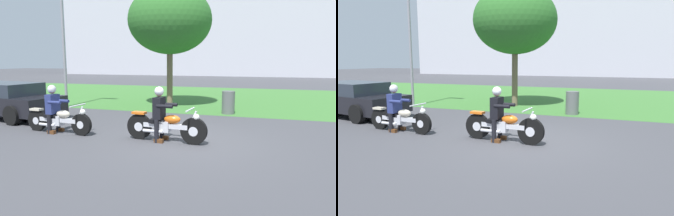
% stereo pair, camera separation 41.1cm
% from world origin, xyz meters
% --- Properties ---
extents(ground, '(120.00, 120.00, 0.00)m').
position_xyz_m(ground, '(0.00, 0.00, 0.00)').
color(ground, '#424247').
extents(grass_verge, '(60.00, 12.00, 0.01)m').
position_xyz_m(grass_verge, '(0.00, 9.89, 0.00)').
color(grass_verge, '#3D7533').
rests_on(grass_verge, ground).
extents(stadium_facade, '(61.17, 8.00, 13.67)m').
position_xyz_m(stadium_facade, '(3.16, 36.98, 6.84)').
color(stadium_facade, silver).
rests_on(stadium_facade, ground).
extents(motorcycle_lead, '(2.19, 0.66, 0.90)m').
position_xyz_m(motorcycle_lead, '(-0.42, -0.22, 0.41)').
color(motorcycle_lead, black).
rests_on(motorcycle_lead, ground).
extents(rider_lead, '(0.57, 0.48, 1.42)m').
position_xyz_m(rider_lead, '(-0.58, -0.21, 0.83)').
color(rider_lead, black).
rests_on(rider_lead, ground).
extents(motorcycle_follow, '(2.21, 0.66, 0.87)m').
position_xyz_m(motorcycle_follow, '(-3.66, -0.25, 0.38)').
color(motorcycle_follow, black).
rests_on(motorcycle_follow, ground).
extents(rider_follow, '(0.57, 0.48, 1.39)m').
position_xyz_m(rider_follow, '(-3.83, -0.24, 0.81)').
color(rider_follow, black).
rests_on(rider_follow, ground).
extents(tree_roadside, '(3.76, 3.76, 5.37)m').
position_xyz_m(tree_roadside, '(-2.19, 5.85, 3.85)').
color(tree_roadside, brown).
rests_on(tree_roadside, ground).
extents(streetlight_pole, '(0.96, 0.20, 5.73)m').
position_xyz_m(streetlight_pole, '(-6.47, 4.13, 3.58)').
color(streetlight_pole, gray).
rests_on(streetlight_pole, ground).
extents(trash_can, '(0.50, 0.50, 0.90)m').
position_xyz_m(trash_can, '(0.65, 4.46, 0.45)').
color(trash_can, '#595E5B').
rests_on(trash_can, ground).
extents(car_parked, '(4.59, 2.35, 1.28)m').
position_xyz_m(car_parked, '(-7.07, 1.22, 0.66)').
color(car_parked, black).
rests_on(car_parked, ground).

